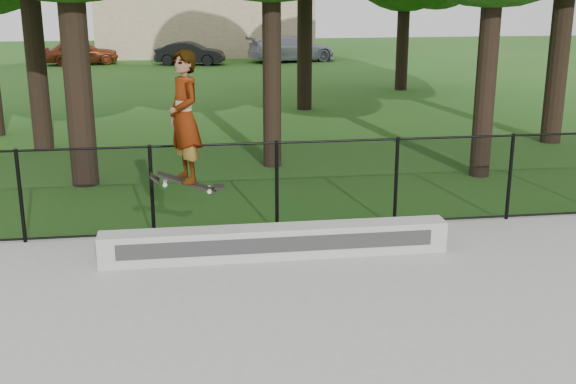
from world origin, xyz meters
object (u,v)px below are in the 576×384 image
Objects in this scene: car_a at (81,52)px; skater_airborne at (184,119)px; car_b at (190,53)px; grind_ledge at (276,242)px; car_c at (292,49)px.

skater_airborne is (5.08, -28.78, 1.58)m from car_a.
car_b is at bearing -108.91° from car_a.
grind_ledge is at bearing -165.80° from car_b.
skater_airborne reaches higher than grind_ledge.
car_c is 2.14× the size of skater_airborne.
skater_airborne reaches higher than car_a.
car_b is 1.57× the size of skater_airborne.
skater_airborne is at bearing 155.43° from car_c.
car_c is at bearing 80.90° from grind_ledge.
car_b reaches higher than grind_ledge.
car_a is 1.84× the size of skater_airborne.
grind_ledge is at bearing -176.70° from car_a.
car_c is 29.31m from skater_airborne.
grind_ledge is 1.64× the size of car_b.
car_a is (-6.35, 28.55, 0.34)m from grind_ledge.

